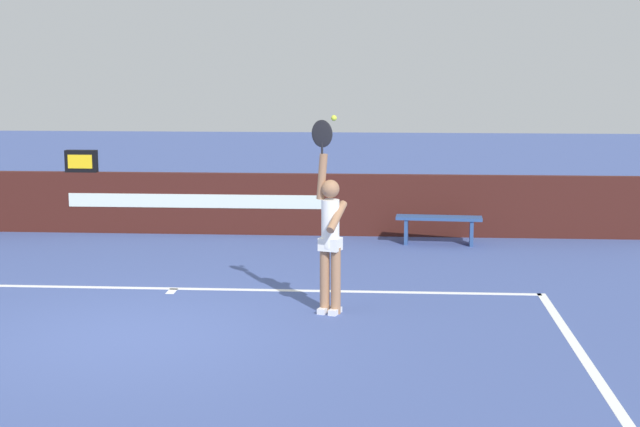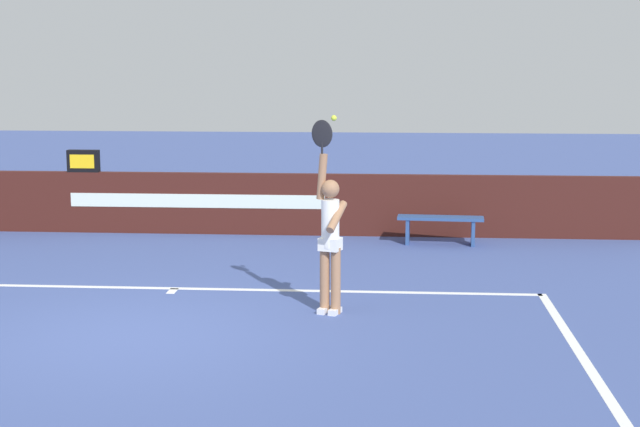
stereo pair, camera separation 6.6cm
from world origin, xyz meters
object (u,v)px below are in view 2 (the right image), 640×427
object	(u,v)px
courtside_bench_near	(440,223)
tennis_player	(330,234)
speed_display	(83,161)
tennis_ball	(334,118)

from	to	relation	value
courtside_bench_near	tennis_player	bearing A→B (deg)	-109.73
speed_display	tennis_ball	distance (m)	7.29
tennis_ball	speed_display	bearing A→B (deg)	132.84
tennis_ball	courtside_bench_near	distance (m)	5.25
tennis_player	courtside_bench_near	world-z (taller)	tennis_player
speed_display	tennis_ball	xyz separation A→B (m)	(4.90, -5.28, 1.14)
speed_display	tennis_player	size ratio (longest dim) A/B	0.24
speed_display	tennis_ball	bearing A→B (deg)	-47.16
speed_display	tennis_ball	size ratio (longest dim) A/B	8.12
speed_display	courtside_bench_near	xyz separation A→B (m)	(6.48, -0.74, -0.95)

